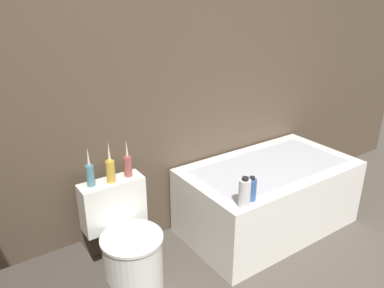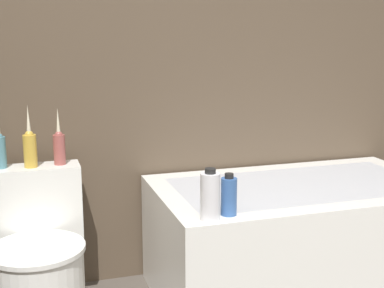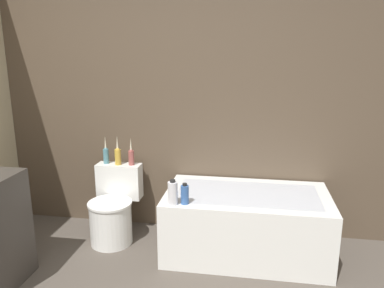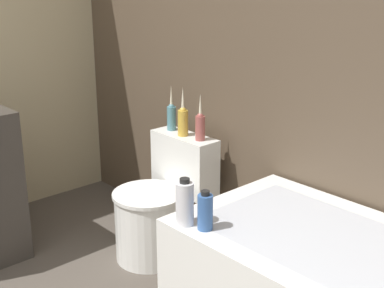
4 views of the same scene
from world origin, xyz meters
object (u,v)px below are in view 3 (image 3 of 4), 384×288
at_px(vase_silver, 118,155).
at_px(shampoo_bottle_short, 185,194).
at_px(vase_bronze, 131,156).
at_px(shampoo_bottle_tall, 173,193).
at_px(vase_gold, 106,154).
at_px(bathtub, 246,223).
at_px(toilet, 113,210).

relative_size(vase_silver, shampoo_bottle_short, 1.64).
bearing_deg(vase_silver, vase_bronze, 6.04).
xyz_separation_m(shampoo_bottle_tall, shampoo_bottle_short, (0.09, 0.03, -0.02)).
relative_size(vase_gold, shampoo_bottle_tall, 1.29).
height_order(vase_gold, vase_bronze, vase_gold).
height_order(bathtub, vase_gold, vase_gold).
xyz_separation_m(bathtub, vase_gold, (-1.38, 0.26, 0.49)).
height_order(bathtub, shampoo_bottle_tall, shampoo_bottle_tall).
xyz_separation_m(vase_bronze, shampoo_bottle_short, (0.62, -0.56, -0.13)).
relative_size(bathtub, shampoo_bottle_tall, 6.72).
bearing_deg(vase_gold, vase_silver, -10.50).
xyz_separation_m(bathtub, vase_bronze, (-1.12, 0.25, 0.49)).
distance_m(vase_silver, vase_bronze, 0.13).
bearing_deg(shampoo_bottle_tall, vase_gold, 142.96).
bearing_deg(vase_gold, bathtub, -10.75).
xyz_separation_m(vase_silver, shampoo_bottle_short, (0.75, -0.54, -0.14)).
bearing_deg(vase_gold, toilet, -58.35).
bearing_deg(shampoo_bottle_short, vase_gold, 147.38).
distance_m(vase_gold, vase_bronze, 0.26).
bearing_deg(vase_gold, shampoo_bottle_tall, -37.04).
xyz_separation_m(toilet, vase_silver, (0.00, 0.19, 0.49)).
height_order(vase_gold, shampoo_bottle_short, vase_gold).
height_order(vase_silver, vase_bronze, vase_silver).
distance_m(toilet, vase_gold, 0.55).
distance_m(toilet, shampoo_bottle_short, 0.90).
bearing_deg(bathtub, vase_silver, 169.23).
bearing_deg(shampoo_bottle_tall, vase_bronze, 132.20).
distance_m(bathtub, shampoo_bottle_tall, 0.77).
bearing_deg(vase_bronze, vase_gold, 177.72).
relative_size(bathtub, vase_gold, 5.19).
distance_m(vase_gold, vase_silver, 0.13).
relative_size(toilet, vase_gold, 2.54).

